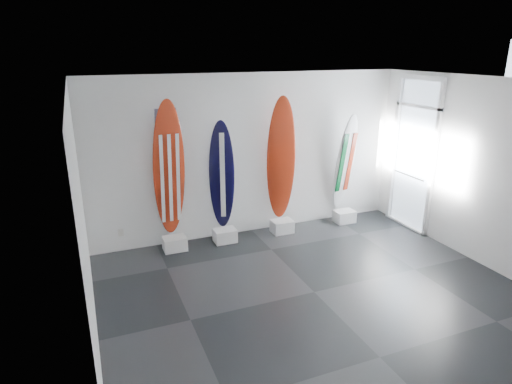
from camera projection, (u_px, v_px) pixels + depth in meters
name	position (u px, v px, depth m)	size (l,w,h in m)	color
floor	(314.00, 292.00, 6.44)	(6.00, 6.00, 0.00)	black
ceiling	(324.00, 82.00, 5.51)	(6.00, 6.00, 0.00)	white
wall_back	(251.00, 156.00, 8.18)	(6.00, 6.00, 0.00)	white
wall_front	(465.00, 281.00, 3.78)	(6.00, 6.00, 0.00)	white
wall_left	(83.00, 227.00, 4.90)	(5.00, 5.00, 0.00)	white
wall_right	(482.00, 173.00, 7.05)	(5.00, 5.00, 0.00)	white
display_block_usa	(175.00, 244.00, 7.76)	(0.40, 0.30, 0.24)	white
surfboard_usa	(169.00, 170.00, 7.44)	(0.55, 0.08, 2.42)	maroon
display_block_navy	(225.00, 235.00, 8.09)	(0.40, 0.30, 0.24)	white
surfboard_navy	(222.00, 176.00, 7.83)	(0.45, 0.08, 2.00)	black
display_block_swiss	(282.00, 226.00, 8.51)	(0.40, 0.30, 0.24)	white
surfboard_swiss	(281.00, 160.00, 8.19)	(0.54, 0.08, 2.38)	maroon
display_block_italy	(344.00, 216.00, 9.01)	(0.40, 0.30, 0.24)	white
surfboard_italy	(345.00, 163.00, 8.76)	(0.45, 0.08, 2.00)	white
wall_outlet	(121.00, 233.00, 7.64)	(0.09, 0.02, 0.13)	silver
glass_door	(413.00, 156.00, 8.43)	(0.12, 1.16, 2.85)	white
balcony	(459.00, 194.00, 9.19)	(2.80, 2.20, 1.20)	slate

